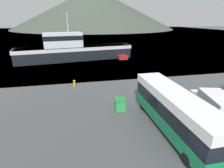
{
  "coord_description": "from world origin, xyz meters",
  "views": [
    {
      "loc": [
        -6.69,
        -6.36,
        8.91
      ],
      "look_at": [
        -2.95,
        11.78,
        2.0
      ],
      "focal_mm": 28.0,
      "sensor_mm": 36.0,
      "label": 1
    }
  ],
  "objects_px": {
    "tour_bus": "(173,109)",
    "delivery_van": "(214,104)",
    "fishing_boat": "(73,50)",
    "storage_bin": "(120,104)",
    "small_boat": "(120,55)"
  },
  "relations": [
    {
      "from": "fishing_boat",
      "to": "storage_bin",
      "type": "relative_size",
      "value": 20.51
    },
    {
      "from": "tour_bus",
      "to": "delivery_van",
      "type": "bearing_deg",
      "value": 12.65
    },
    {
      "from": "tour_bus",
      "to": "delivery_van",
      "type": "height_order",
      "value": "tour_bus"
    },
    {
      "from": "storage_bin",
      "to": "small_boat",
      "type": "xyz_separation_m",
      "value": [
        6.59,
        26.62,
        -0.2
      ]
    },
    {
      "from": "tour_bus",
      "to": "fishing_boat",
      "type": "bearing_deg",
      "value": 104.72
    },
    {
      "from": "tour_bus",
      "to": "delivery_van",
      "type": "xyz_separation_m",
      "value": [
        5.08,
        1.2,
        -0.65
      ]
    },
    {
      "from": "delivery_van",
      "to": "small_boat",
      "type": "xyz_separation_m",
      "value": [
        -1.96,
        29.64,
        -0.82
      ]
    },
    {
      "from": "tour_bus",
      "to": "storage_bin",
      "type": "distance_m",
      "value": 5.61
    },
    {
      "from": "delivery_van",
      "to": "fishing_boat",
      "type": "relative_size",
      "value": 0.24
    },
    {
      "from": "storage_bin",
      "to": "small_boat",
      "type": "bearing_deg",
      "value": 76.09
    },
    {
      "from": "tour_bus",
      "to": "small_boat",
      "type": "bearing_deg",
      "value": 83.58
    },
    {
      "from": "delivery_van",
      "to": "fishing_boat",
      "type": "height_order",
      "value": "fishing_boat"
    },
    {
      "from": "fishing_boat",
      "to": "storage_bin",
      "type": "bearing_deg",
      "value": 2.03
    },
    {
      "from": "delivery_van",
      "to": "fishing_boat",
      "type": "distance_m",
      "value": 31.16
    },
    {
      "from": "delivery_van",
      "to": "small_boat",
      "type": "bearing_deg",
      "value": 106.7
    }
  ]
}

